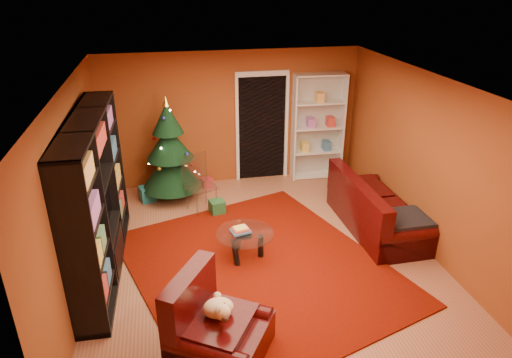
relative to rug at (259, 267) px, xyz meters
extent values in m
cube|color=#97583C|center=(0.12, 0.38, -0.04)|extent=(5.00, 5.50, 0.05)
cube|color=silver|center=(0.12, 0.38, 2.61)|extent=(5.00, 5.50, 0.05)
cube|color=#91421B|center=(0.12, 3.16, 1.29)|extent=(5.00, 0.05, 2.60)
cube|color=#91421B|center=(-2.41, 0.38, 1.29)|extent=(0.05, 5.50, 2.60)
cube|color=#91421B|center=(2.64, 0.38, 1.29)|extent=(0.05, 5.50, 2.60)
cube|color=#640E02|center=(0.00, 0.00, 0.00)|extent=(4.34, 4.70, 0.02)
cube|color=#18727E|center=(-1.59, 2.51, 0.13)|extent=(0.34, 0.34, 0.27)
cube|color=#1D572B|center=(-0.39, 1.75, 0.11)|extent=(0.30, 0.30, 0.25)
cube|color=#A72330|center=(-0.45, 2.85, 0.09)|extent=(0.26, 0.26, 0.20)
camera|label=1|loc=(-1.14, -5.35, 3.88)|focal=32.00mm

